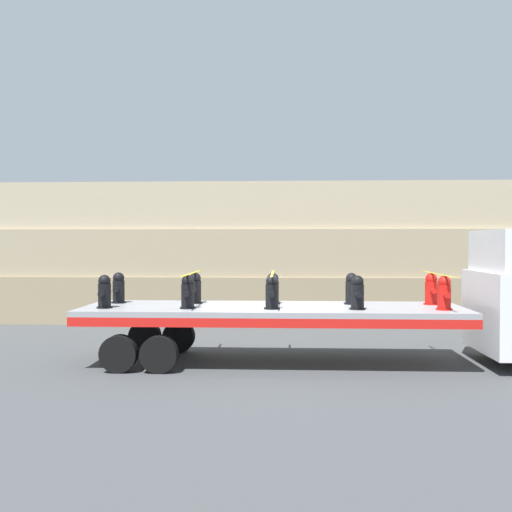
{
  "coord_description": "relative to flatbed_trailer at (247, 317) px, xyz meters",
  "views": [
    {
      "loc": [
        0.25,
        -13.23,
        2.78
      ],
      "look_at": [
        -0.38,
        0.0,
        2.49
      ],
      "focal_mm": 40.0,
      "sensor_mm": 36.0,
      "label": 1
    }
  ],
  "objects": [
    {
      "name": "cargo_strap_rear",
      "position": [
        -1.3,
        0.0,
        1.01
      ],
      "size": [
        0.05,
        2.7,
        0.01
      ],
      "color": "yellow",
      "rests_on": "fire_hydrant_black_near_1"
    },
    {
      "name": "fire_hydrant_black_far_2",
      "position": [
        0.59,
        0.55,
        0.61
      ],
      "size": [
        0.36,
        0.6,
        0.75
      ],
      "color": "black",
      "rests_on": "flatbed_trailer"
    },
    {
      "name": "fire_hydrant_black_near_1",
      "position": [
        -1.3,
        -0.55,
        0.61
      ],
      "size": [
        0.36,
        0.6,
        0.75
      ],
      "color": "black",
      "rests_on": "flatbed_trailer"
    },
    {
      "name": "cargo_strap_middle",
      "position": [
        0.59,
        0.0,
        1.01
      ],
      "size": [
        0.05,
        2.7,
        0.01
      ],
      "color": "yellow",
      "rests_on": "fire_hydrant_black_near_2"
    },
    {
      "name": "fire_hydrant_black_near_0",
      "position": [
        -3.2,
        -0.55,
        0.61
      ],
      "size": [
        0.36,
        0.6,
        0.75
      ],
      "color": "black",
      "rests_on": "flatbed_trailer"
    },
    {
      "name": "fire_hydrant_black_near_3",
      "position": [
        2.49,
        -0.55,
        0.61
      ],
      "size": [
        0.36,
        0.6,
        0.75
      ],
      "color": "black",
      "rests_on": "flatbed_trailer"
    },
    {
      "name": "rock_cliff",
      "position": [
        0.59,
        7.47,
        1.38
      ],
      "size": [
        60.0,
        3.3,
        4.9
      ],
      "color": "gray",
      "rests_on": "ground_plane"
    },
    {
      "name": "fire_hydrant_black_near_2",
      "position": [
        0.59,
        -0.55,
        0.61
      ],
      "size": [
        0.36,
        0.6,
        0.75
      ],
      "color": "black",
      "rests_on": "flatbed_trailer"
    },
    {
      "name": "cargo_strap_front",
      "position": [
        4.38,
        0.0,
        1.01
      ],
      "size": [
        0.05,
        2.7,
        0.01
      ],
      "color": "yellow",
      "rests_on": "fire_hydrant_red_near_4"
    },
    {
      "name": "flatbed_trailer",
      "position": [
        0.0,
        0.0,
        0.0
      ],
      "size": [
        8.78,
        2.6,
        1.32
      ],
      "color": "gray",
      "rests_on": "ground_plane"
    },
    {
      "name": "fire_hydrant_black_far_0",
      "position": [
        -3.2,
        0.55,
        0.61
      ],
      "size": [
        0.36,
        0.6,
        0.75
      ],
      "color": "black",
      "rests_on": "flatbed_trailer"
    },
    {
      "name": "fire_hydrant_red_far_4",
      "position": [
        4.38,
        0.55,
        0.61
      ],
      "size": [
        0.36,
        0.6,
        0.75
      ],
      "color": "red",
      "rests_on": "flatbed_trailer"
    },
    {
      "name": "fire_hydrant_red_near_4",
      "position": [
        4.38,
        -0.55,
        0.61
      ],
      "size": [
        0.36,
        0.6,
        0.75
      ],
      "color": "red",
      "rests_on": "flatbed_trailer"
    },
    {
      "name": "fire_hydrant_black_far_3",
      "position": [
        2.49,
        0.55,
        0.61
      ],
      "size": [
        0.36,
        0.6,
        0.75
      ],
      "color": "black",
      "rests_on": "flatbed_trailer"
    },
    {
      "name": "fire_hydrant_black_far_1",
      "position": [
        -1.3,
        0.55,
        0.61
      ],
      "size": [
        0.36,
        0.6,
        0.75
      ],
      "color": "black",
      "rests_on": "flatbed_trailer"
    },
    {
      "name": "ground_plane",
      "position": [
        0.59,
        0.0,
        -1.07
      ],
      "size": [
        120.0,
        120.0,
        0.0
      ],
      "primitive_type": "plane",
      "color": "#3F4244"
    }
  ]
}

